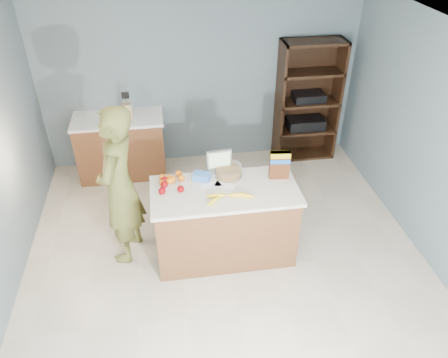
{
  "coord_description": "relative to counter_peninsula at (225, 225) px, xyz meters",
  "views": [
    {
      "loc": [
        -0.58,
        -3.38,
        3.58
      ],
      "look_at": [
        0.0,
        0.35,
        1.0
      ],
      "focal_mm": 35.0,
      "sensor_mm": 36.0,
      "label": 1
    }
  ],
  "objects": [
    {
      "name": "blue_carton",
      "position": [
        -0.22,
        0.22,
        0.52
      ],
      "size": [
        0.21,
        0.18,
        0.08
      ],
      "primitive_type": "cube",
      "rotation": [
        0.0,
        0.0,
        -0.43
      ],
      "color": "blue",
      "rests_on": "counter_peninsula"
    },
    {
      "name": "back_cabinet",
      "position": [
        -1.2,
        1.9,
        0.04
      ],
      "size": [
        1.24,
        0.62,
        0.9
      ],
      "color": "brown",
      "rests_on": "ground"
    },
    {
      "name": "knife_block",
      "position": [
        -1.04,
        1.83,
        0.6
      ],
      "size": [
        0.12,
        0.1,
        0.31
      ],
      "color": "tan",
      "rests_on": "back_cabinet"
    },
    {
      "name": "cereal_box",
      "position": [
        0.62,
        0.13,
        0.67
      ],
      "size": [
        0.22,
        0.1,
        0.32
      ],
      "color": "#592B14",
      "rests_on": "counter_peninsula"
    },
    {
      "name": "shelving_unit",
      "position": [
        1.55,
        2.05,
        0.45
      ],
      "size": [
        0.9,
        0.4,
        1.8
      ],
      "color": "black",
      "rests_on": "ground"
    },
    {
      "name": "tv",
      "position": [
        -0.01,
        0.33,
        0.64
      ],
      "size": [
        0.28,
        0.12,
        0.28
      ],
      "color": "silver",
      "rests_on": "counter_peninsula"
    },
    {
      "name": "oranges",
      "position": [
        -0.55,
        0.23,
        0.52
      ],
      "size": [
        0.28,
        0.23,
        0.07
      ],
      "color": "orange",
      "rests_on": "counter_peninsula"
    },
    {
      "name": "person",
      "position": [
        -1.09,
        0.19,
        0.5
      ],
      "size": [
        0.61,
        0.76,
        1.84
      ],
      "primitive_type": "imported",
      "rotation": [
        0.0,
        0.0,
        -1.85
      ],
      "color": "brown",
      "rests_on": "ground"
    },
    {
      "name": "floor",
      "position": [
        0.0,
        -0.3,
        -0.42
      ],
      "size": [
        4.5,
        5.0,
        0.02
      ],
      "primitive_type": "cube",
      "color": "beige",
      "rests_on": "ground"
    },
    {
      "name": "envelopes",
      "position": [
        -0.06,
        0.08,
        0.49
      ],
      "size": [
        0.4,
        0.21,
        0.0
      ],
      "color": "white",
      "rests_on": "counter_peninsula"
    },
    {
      "name": "bananas",
      "position": [
        0.01,
        -0.16,
        0.51
      ],
      "size": [
        0.53,
        0.2,
        0.05
      ],
      "color": "yellow",
      "rests_on": "counter_peninsula"
    },
    {
      "name": "salad_bowl",
      "position": [
        0.08,
        0.24,
        0.54
      ],
      "size": [
        0.3,
        0.3,
        0.13
      ],
      "color": "#267219",
      "rests_on": "counter_peninsula"
    },
    {
      "name": "counter_peninsula",
      "position": [
        0.0,
        0.0,
        0.0
      ],
      "size": [
        1.56,
        0.76,
        0.9
      ],
      "color": "brown",
      "rests_on": "ground"
    },
    {
      "name": "walls",
      "position": [
        0.0,
        -0.3,
        1.24
      ],
      "size": [
        4.52,
        5.02,
        2.51
      ],
      "color": "slate",
      "rests_on": "ground"
    },
    {
      "name": "apples",
      "position": [
        -0.59,
        0.1,
        0.52
      ],
      "size": [
        0.27,
        0.27,
        0.08
      ],
      "color": "#8D0209",
      "rests_on": "counter_peninsula"
    }
  ]
}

